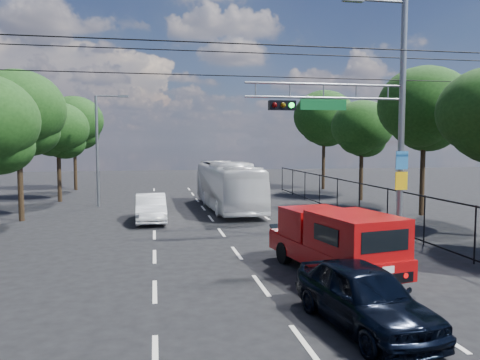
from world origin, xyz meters
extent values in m
plane|color=black|center=(0.00, 0.00, 0.00)|extent=(120.00, 120.00, 0.00)
cube|color=beige|center=(-3.00, 0.00, 0.01)|extent=(0.12, 2.00, 0.01)
cube|color=beige|center=(-3.00, 4.00, 0.01)|extent=(0.12, 2.00, 0.01)
cube|color=beige|center=(-3.00, 8.00, 0.01)|extent=(0.12, 2.00, 0.01)
cube|color=beige|center=(-3.00, 12.00, 0.01)|extent=(0.12, 2.00, 0.01)
cube|color=beige|center=(-3.00, 16.00, 0.01)|extent=(0.12, 2.00, 0.01)
cube|color=beige|center=(-3.00, 20.00, 0.01)|extent=(0.12, 2.00, 0.01)
cube|color=beige|center=(-3.00, 24.00, 0.01)|extent=(0.12, 2.00, 0.01)
cube|color=beige|center=(-3.00, 28.00, 0.01)|extent=(0.12, 2.00, 0.01)
cube|color=beige|center=(-3.00, 32.00, 0.01)|extent=(0.12, 2.00, 0.01)
cube|color=beige|center=(0.00, 0.00, 0.01)|extent=(0.12, 2.00, 0.01)
cube|color=beige|center=(0.00, 4.00, 0.01)|extent=(0.12, 2.00, 0.01)
cube|color=beige|center=(0.00, 8.00, 0.01)|extent=(0.12, 2.00, 0.01)
cube|color=beige|center=(0.00, 12.00, 0.01)|extent=(0.12, 2.00, 0.01)
cube|color=beige|center=(0.00, 16.00, 0.01)|extent=(0.12, 2.00, 0.01)
cube|color=beige|center=(0.00, 20.00, 0.01)|extent=(0.12, 2.00, 0.01)
cube|color=beige|center=(0.00, 24.00, 0.01)|extent=(0.12, 2.00, 0.01)
cube|color=beige|center=(0.00, 28.00, 0.01)|extent=(0.12, 2.00, 0.01)
cube|color=beige|center=(0.00, 32.00, 0.01)|extent=(0.12, 2.00, 0.01)
cube|color=beige|center=(3.00, 0.00, 0.01)|extent=(0.12, 2.00, 0.01)
cube|color=beige|center=(3.00, 4.00, 0.01)|extent=(0.12, 2.00, 0.01)
cube|color=beige|center=(3.00, 8.00, 0.01)|extent=(0.12, 2.00, 0.01)
cube|color=beige|center=(3.00, 12.00, 0.01)|extent=(0.12, 2.00, 0.01)
cube|color=beige|center=(3.00, 16.00, 0.01)|extent=(0.12, 2.00, 0.01)
cube|color=beige|center=(3.00, 20.00, 0.01)|extent=(0.12, 2.00, 0.01)
cube|color=beige|center=(3.00, 24.00, 0.01)|extent=(0.12, 2.00, 0.01)
cube|color=beige|center=(3.00, 28.00, 0.01)|extent=(0.12, 2.00, 0.01)
cube|color=beige|center=(3.00, 32.00, 0.01)|extent=(0.12, 2.00, 0.01)
cylinder|color=slate|center=(6.50, 8.00, 4.75)|extent=(0.24, 0.24, 9.50)
cylinder|color=slate|center=(5.50, 8.00, 9.40)|extent=(2.00, 0.10, 0.10)
cylinder|color=slate|center=(3.40, 8.00, 6.25)|extent=(6.20, 0.08, 0.08)
cylinder|color=slate|center=(3.40, 8.00, 5.75)|extent=(6.20, 0.08, 0.08)
cube|color=black|center=(1.70, 8.00, 5.45)|extent=(1.00, 0.28, 0.35)
sphere|color=#3F0505|center=(1.38, 7.85, 5.45)|extent=(0.20, 0.20, 0.20)
sphere|color=#4C3805|center=(1.70, 7.85, 5.45)|extent=(0.20, 0.20, 0.20)
sphere|color=#0CE533|center=(2.02, 7.85, 5.45)|extent=(0.20, 0.20, 0.20)
cube|color=#0C5725|center=(3.30, 8.00, 5.50)|extent=(1.80, 0.05, 0.40)
cube|color=#2876BD|center=(6.48, 7.86, 3.40)|extent=(0.50, 0.04, 0.70)
cube|color=yellow|center=(6.48, 7.86, 2.60)|extent=(0.50, 0.04, 0.70)
cylinder|color=slate|center=(5.90, 8.00, 6.00)|extent=(0.05, 0.05, 0.50)
cylinder|color=slate|center=(4.60, 8.00, 6.00)|extent=(0.05, 0.05, 0.50)
cylinder|color=slate|center=(3.30, 8.00, 6.00)|extent=(0.05, 0.05, 0.50)
cylinder|color=slate|center=(2.00, 8.00, 6.00)|extent=(0.05, 0.05, 0.50)
cylinder|color=slate|center=(0.70, 8.00, 6.00)|extent=(0.05, 0.05, 0.50)
cylinder|color=slate|center=(-6.50, 22.00, 3.50)|extent=(0.18, 0.18, 7.00)
cylinder|color=slate|center=(-5.70, 22.00, 7.00)|extent=(1.60, 0.09, 0.09)
cube|color=slate|center=(-4.80, 22.00, 7.00)|extent=(0.60, 0.22, 0.15)
cylinder|color=black|center=(0.00, 6.00, 7.20)|extent=(22.00, 0.04, 0.04)
cylinder|color=black|center=(0.00, 9.50, 7.60)|extent=(22.00, 0.04, 0.04)
cylinder|color=black|center=(0.00, 11.00, 6.90)|extent=(22.00, 0.04, 0.04)
cube|color=black|center=(7.60, 12.00, 1.95)|extent=(0.04, 34.00, 0.06)
cube|color=black|center=(7.60, 12.00, 0.15)|extent=(0.04, 34.00, 0.06)
cylinder|color=black|center=(7.60, 5.00, 1.00)|extent=(0.06, 0.06, 2.00)
cylinder|color=black|center=(7.60, 8.00, 1.00)|extent=(0.06, 0.06, 2.00)
cylinder|color=black|center=(7.60, 11.00, 1.00)|extent=(0.06, 0.06, 2.00)
cylinder|color=black|center=(7.60, 14.00, 1.00)|extent=(0.06, 0.06, 2.00)
cylinder|color=black|center=(7.60, 17.00, 1.00)|extent=(0.06, 0.06, 2.00)
cylinder|color=black|center=(7.60, 20.00, 1.00)|extent=(0.06, 0.06, 2.00)
cylinder|color=black|center=(7.60, 23.00, 1.00)|extent=(0.06, 0.06, 2.00)
cylinder|color=black|center=(7.60, 26.00, 1.00)|extent=(0.06, 0.06, 2.00)
cylinder|color=black|center=(7.60, 29.00, 1.00)|extent=(0.06, 0.06, 2.00)
cylinder|color=black|center=(11.80, 15.00, 2.38)|extent=(0.28, 0.28, 4.76)
ellipsoid|color=black|center=(11.80, 15.00, 6.12)|extent=(5.10, 5.10, 4.33)
ellipsoid|color=black|center=(12.20, 15.30, 4.93)|extent=(3.40, 3.40, 2.72)
ellipsoid|color=black|center=(11.45, 14.80, 5.10)|extent=(3.23, 3.23, 2.58)
cylinder|color=black|center=(11.40, 22.00, 2.02)|extent=(0.28, 0.28, 4.03)
ellipsoid|color=black|center=(11.40, 22.00, 5.18)|extent=(4.32, 4.32, 3.67)
ellipsoid|color=black|center=(11.80, 22.30, 4.18)|extent=(2.88, 2.88, 2.30)
ellipsoid|color=black|center=(11.05, 21.80, 4.32)|extent=(2.74, 2.74, 2.19)
cylinder|color=black|center=(11.60, 30.00, 2.46)|extent=(0.28, 0.28, 4.93)
ellipsoid|color=black|center=(11.60, 30.00, 6.34)|extent=(5.28, 5.28, 4.49)
ellipsoid|color=black|center=(12.00, 30.30, 5.10)|extent=(3.52, 3.52, 2.82)
ellipsoid|color=black|center=(11.25, 29.80, 5.28)|extent=(3.34, 3.34, 2.68)
cylinder|color=black|center=(-9.80, 17.00, 2.24)|extent=(0.28, 0.28, 4.48)
ellipsoid|color=black|center=(-9.80, 17.00, 5.76)|extent=(4.80, 4.80, 4.08)
ellipsoid|color=black|center=(-9.40, 17.30, 4.64)|extent=(3.20, 3.20, 2.56)
ellipsoid|color=black|center=(-10.15, 16.80, 4.80)|extent=(3.04, 3.04, 2.43)
cylinder|color=black|center=(-9.40, 25.00, 1.96)|extent=(0.28, 0.28, 3.92)
ellipsoid|color=black|center=(-9.40, 25.00, 5.04)|extent=(4.20, 4.20, 3.57)
ellipsoid|color=black|center=(-9.00, 25.30, 4.06)|extent=(2.80, 2.80, 2.24)
ellipsoid|color=black|center=(-9.75, 24.80, 4.20)|extent=(2.66, 2.66, 2.13)
cylinder|color=black|center=(-9.60, 33.00, 2.30)|extent=(0.28, 0.28, 4.59)
ellipsoid|color=black|center=(-9.60, 33.00, 5.90)|extent=(4.92, 4.92, 4.18)
ellipsoid|color=black|center=(-9.20, 33.30, 4.76)|extent=(3.28, 3.28, 2.62)
ellipsoid|color=black|center=(-9.95, 32.80, 4.92)|extent=(3.12, 3.12, 2.49)
cylinder|color=black|center=(1.33, 6.24, 0.36)|extent=(0.40, 0.77, 0.73)
cylinder|color=black|center=(3.07, 6.58, 0.36)|extent=(0.40, 0.77, 0.73)
cylinder|color=black|center=(1.93, 3.07, 0.36)|extent=(0.40, 0.77, 0.73)
cylinder|color=black|center=(3.67, 3.40, 0.36)|extent=(0.40, 0.77, 0.73)
cube|color=#8C0709|center=(2.50, 4.82, 0.65)|extent=(2.93, 5.49, 0.58)
cube|color=#8C0709|center=(2.06, 7.12, 0.73)|extent=(2.00, 0.93, 0.57)
cube|color=black|center=(2.01, 7.40, 0.99)|extent=(1.82, 0.75, 0.32)
cube|color=#8C0709|center=(2.27, 6.00, 1.41)|extent=(2.15, 1.94, 0.99)
cube|color=black|center=(2.42, 5.23, 1.46)|extent=(1.60, 0.36, 0.57)
cube|color=#8C0709|center=(2.72, 3.70, 1.48)|extent=(2.40, 2.97, 1.09)
cube|color=black|center=(3.68, 3.88, 1.51)|extent=(0.28, 1.24, 0.47)
cube|color=black|center=(1.75, 3.51, 1.51)|extent=(0.28, 1.24, 0.47)
cube|color=black|center=(2.96, 2.41, 1.51)|extent=(1.49, 0.34, 0.57)
cube|color=black|center=(2.99, 2.29, 0.52)|extent=(1.65, 0.40, 0.27)
cube|color=silver|center=(2.99, 2.25, 0.78)|extent=(0.36, 0.10, 0.19)
imported|color=black|center=(1.54, 0.61, 0.72)|extent=(2.21, 4.40, 1.44)
imported|color=silver|center=(1.46, 19.39, 1.45)|extent=(2.83, 10.47, 2.89)
imported|color=white|center=(-3.17, 15.61, 0.71)|extent=(1.61, 4.33, 1.42)
camera|label=1|loc=(-2.97, -8.79, 4.10)|focal=35.00mm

